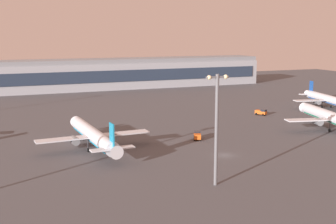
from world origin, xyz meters
TOP-DOWN VIEW (x-y plane):
  - ground_plane at (0.00, 0.00)m, footprint 416.00×416.00m
  - terminal_building at (20.62, 143.61)m, footprint 152.86×22.40m
  - airplane_terminal_side at (45.36, 11.88)m, footprint 31.20×39.81m
  - airplane_far_stand at (-28.90, 17.94)m, footprint 30.03×38.58m
  - airplane_mid_apron at (73.16, 44.28)m, footprint 29.26×37.36m
  - cargo_loader at (39.70, 42.67)m, footprint 3.84×4.55m
  - maintenance_van at (0.95, 17.34)m, footprint 3.50×4.58m
  - apron_light_central at (-12.45, -18.30)m, footprint 4.80×0.90m

SIDE VIEW (x-z plane):
  - ground_plane at x=0.00m, z-range 0.00..0.00m
  - cargo_loader at x=39.70m, z-range 0.05..2.30m
  - maintenance_van at x=0.95m, z-range 0.05..2.30m
  - airplane_mid_apron at x=73.16m, z-range -1.18..8.48m
  - airplane_far_stand at x=-28.90m, z-range -1.21..8.69m
  - airplane_terminal_side at x=45.36m, z-range -1.26..9.06m
  - terminal_building at x=20.62m, z-range -0.11..16.29m
  - apron_light_central at x=-12.45m, z-range 1.78..24.06m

